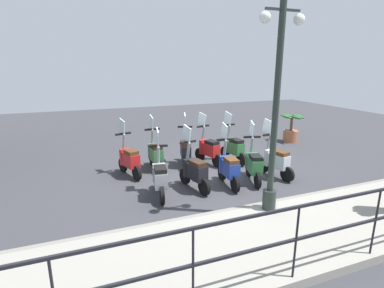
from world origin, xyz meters
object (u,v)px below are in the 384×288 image
(lamp_post_near, at_px, (275,121))
(scooter_near_0, at_px, (276,160))
(scooter_far_3, at_px, (155,153))
(scooter_near_1, at_px, (254,164))
(scooter_far_2, at_px, (186,150))
(potted_palm, at_px, (291,131))
(scooter_near_3, at_px, (194,171))
(scooter_far_1, at_px, (209,149))
(scooter_far_4, at_px, (129,159))
(scooter_near_4, at_px, (160,177))
(scooter_near_2, at_px, (229,168))
(scooter_far_0, at_px, (233,147))

(lamp_post_near, xyz_separation_m, scooter_near_0, (1.72, -1.40, -1.46))
(scooter_near_0, xyz_separation_m, scooter_far_3, (1.75, 2.84, 0.00))
(scooter_near_1, xyz_separation_m, scooter_far_2, (1.84, 1.18, 0.00))
(potted_palm, height_order, scooter_near_3, scooter_near_3)
(scooter_far_1, xyz_separation_m, scooter_far_4, (-0.15, 2.41, 0.00))
(potted_palm, distance_m, scooter_far_1, 4.30)
(scooter_near_4, relative_size, scooter_far_4, 1.00)
(scooter_near_1, bearing_deg, potted_palm, -33.12)
(scooter_near_0, xyz_separation_m, scooter_near_1, (-0.08, 0.73, 0.00))
(scooter_near_0, bearing_deg, lamp_post_near, 127.01)
(scooter_near_0, distance_m, scooter_far_1, 2.04)
(scooter_near_2, relative_size, scooter_far_2, 1.00)
(scooter_near_3, height_order, scooter_near_4, same)
(scooter_far_2, bearing_deg, scooter_near_0, -116.10)
(lamp_post_near, bearing_deg, scooter_far_0, -16.57)
(scooter_far_3, bearing_deg, scooter_near_3, -163.98)
(scooter_near_2, xyz_separation_m, scooter_far_2, (1.84, 0.46, 0.00))
(scooter_near_3, bearing_deg, lamp_post_near, -165.01)
(potted_palm, distance_m, scooter_far_2, 4.94)
(lamp_post_near, relative_size, scooter_near_1, 2.64)
(scooter_far_1, relative_size, scooter_far_3, 1.00)
(scooter_near_0, xyz_separation_m, scooter_far_1, (1.64, 1.21, 0.00))
(scooter_near_1, height_order, scooter_far_2, same)
(lamp_post_near, bearing_deg, scooter_near_1, -22.26)
(scooter_near_0, height_order, scooter_far_4, same)
(potted_palm, relative_size, scooter_far_4, 0.69)
(scooter_far_3, bearing_deg, scooter_far_4, 107.50)
(scooter_near_2, bearing_deg, scooter_near_0, -82.13)
(scooter_near_0, distance_m, scooter_near_4, 3.19)
(scooter_near_1, bearing_deg, lamp_post_near, 174.49)
(scooter_near_0, height_order, scooter_far_3, same)
(scooter_near_0, xyz_separation_m, scooter_far_4, (1.49, 3.62, 0.00))
(scooter_far_0, bearing_deg, scooter_near_0, -172.94)
(potted_palm, relative_size, scooter_far_2, 0.69)
(potted_palm, bearing_deg, scooter_near_0, 135.80)
(potted_palm, distance_m, scooter_near_0, 4.13)
(scooter_near_4, relative_size, scooter_far_1, 1.00)
(lamp_post_near, height_order, scooter_far_1, lamp_post_near)
(lamp_post_near, bearing_deg, scooter_near_3, 27.86)
(lamp_post_near, height_order, scooter_far_2, lamp_post_near)
(scooter_far_0, bearing_deg, potted_palm, -75.38)
(scooter_near_1, bearing_deg, scooter_near_2, 106.88)
(lamp_post_near, height_order, scooter_near_4, lamp_post_near)
(scooter_near_0, bearing_deg, scooter_near_4, 77.38)
(scooter_near_0, relative_size, scooter_far_4, 1.00)
(potted_palm, bearing_deg, scooter_far_4, 102.72)
(scooter_near_0, distance_m, scooter_near_3, 2.32)
(scooter_near_3, height_order, scooter_far_4, same)
(scooter_near_1, xyz_separation_m, scooter_near_4, (0.01, 2.46, 0.00))
(scooter_near_3, xyz_separation_m, scooter_far_2, (1.74, -0.41, 0.00))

